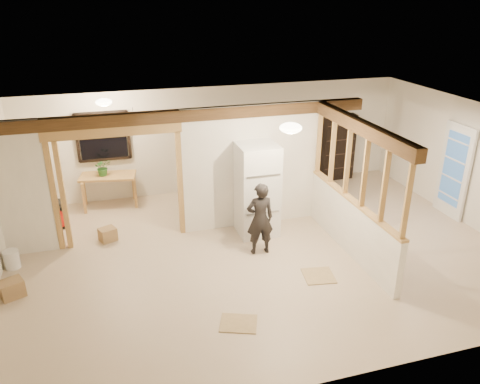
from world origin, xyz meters
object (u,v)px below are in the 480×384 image
object	(u,v)px
refrigerator	(257,190)
bookshelf	(338,147)
woman	(260,219)
work_table	(109,191)
shop_vac	(56,215)

from	to	relation	value
refrigerator	bookshelf	bearing A→B (deg)	37.94
woman	refrigerator	bearing A→B (deg)	-102.18
work_table	shop_vac	distance (m)	1.34
refrigerator	bookshelf	distance (m)	3.69
refrigerator	work_table	xyz separation A→B (m)	(-2.78, 2.12, -0.54)
work_table	bookshelf	distance (m)	5.71
bookshelf	woman	bearing A→B (deg)	-135.51
work_table	shop_vac	xyz separation A→B (m)	(-1.09, -0.77, -0.09)
work_table	shop_vac	world-z (taller)	work_table
refrigerator	bookshelf	size ratio (longest dim) A/B	1.10
work_table	bookshelf	world-z (taller)	bookshelf
refrigerator	shop_vac	world-z (taller)	refrigerator
refrigerator	woman	size ratio (longest dim) A/B	1.33
work_table	bookshelf	xyz separation A→B (m)	(5.69, 0.15, 0.46)
shop_vac	work_table	bearing A→B (deg)	35.13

